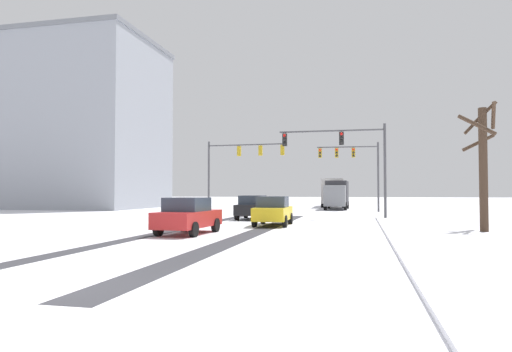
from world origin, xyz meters
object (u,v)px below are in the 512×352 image
bare_tree_sidewalk_mid (483,160)px  office_building_far_left_block (54,126)px  box_truck_delivery (337,194)px  traffic_signal_far_left (239,159)px  bus_oncoming (333,191)px  car_yellow_cab_second (273,211)px  traffic_signal_far_right (353,161)px  traffic_signal_near_right (346,151)px  car_black_lead (253,207)px  car_red_third (188,216)px

bare_tree_sidewalk_mid → office_building_far_left_block: office_building_far_left_block is taller
box_truck_delivery → office_building_far_left_block: office_building_far_left_block is taller
traffic_signal_far_left → bus_oncoming: bearing=67.5°
bus_oncoming → car_yellow_cab_second: bearing=-92.5°
traffic_signal_far_right → traffic_signal_near_right: size_ratio=0.89×
traffic_signal_far_left → car_black_lead: bearing=-69.9°
traffic_signal_near_right → car_black_lead: size_ratio=1.77×
traffic_signal_far_left → bus_oncoming: (7.37, 17.79, -2.84)m
traffic_signal_near_right → car_yellow_cab_second: traffic_signal_near_right is taller
office_building_far_left_block → traffic_signal_far_right: bearing=-5.6°
traffic_signal_near_right → car_red_third: bearing=-117.1°
box_truck_delivery → office_building_far_left_block: bearing=-176.7°
traffic_signal_far_right → bare_tree_sidewalk_mid: 21.44m
car_red_third → box_truck_delivery: (5.03, 30.00, 0.82)m
bare_tree_sidewalk_mid → office_building_far_left_block: 47.87m
traffic_signal_far_right → car_red_third: (-6.85, -24.70, -3.96)m
traffic_signal_far_right → bus_oncoming: bearing=100.9°
bus_oncoming → car_red_third: bearing=-96.2°
traffic_signal_far_right → bare_tree_sidewalk_mid: size_ratio=1.05×
traffic_signal_near_right → car_red_third: traffic_signal_near_right is taller
office_building_far_left_block → traffic_signal_far_left: bearing=-16.6°
car_black_lead → bare_tree_sidewalk_mid: bearing=-28.4°
car_black_lead → box_truck_delivery: (4.70, 18.84, 0.82)m
traffic_signal_near_right → bare_tree_sidewalk_mid: 10.87m
car_black_lead → office_building_far_left_block: office_building_far_left_block is taller
traffic_signal_near_right → car_red_third: (-6.55, -12.80, -3.88)m
traffic_signal_near_right → car_black_lead: 7.51m
traffic_signal_far_left → traffic_signal_near_right: bearing=-39.2°
traffic_signal_far_right → bare_tree_sidewalk_mid: traffic_signal_far_right is taller
box_truck_delivery → bare_tree_sidewalk_mid: bearing=-72.5°
car_red_third → box_truck_delivery: bearing=80.5°
traffic_signal_far_left → traffic_signal_near_right: 12.55m
box_truck_delivery → traffic_signal_near_right: bearing=-84.9°
traffic_signal_far_right → car_yellow_cab_second: traffic_signal_far_right is taller
car_yellow_cab_second → car_red_third: same height
bus_oncoming → box_truck_delivery: size_ratio=1.49×
office_building_far_left_block → box_truck_delivery: bearing=3.3°
traffic_signal_far_left → car_yellow_cab_second: bearing=-68.4°
traffic_signal_far_left → car_red_third: bearing=-81.3°
traffic_signal_far_left → car_black_lead: size_ratio=1.79×
car_yellow_cab_second → bare_tree_sidewalk_mid: size_ratio=0.67×
traffic_signal_near_right → bus_oncoming: traffic_signal_near_right is taller
traffic_signal_far_left → car_black_lead: 10.95m
car_red_third → office_building_far_left_block: bearing=134.8°
car_black_lead → office_building_far_left_block: (-28.21, 16.94, 8.87)m
traffic_signal_far_right → car_red_third: 25.93m
traffic_signal_far_left → car_yellow_cab_second: 16.54m
bus_oncoming → office_building_far_left_block: (-32.07, -10.42, 7.70)m
traffic_signal_far_right → car_black_lead: bearing=-115.7°
car_black_lead → bus_oncoming: bearing=82.0°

